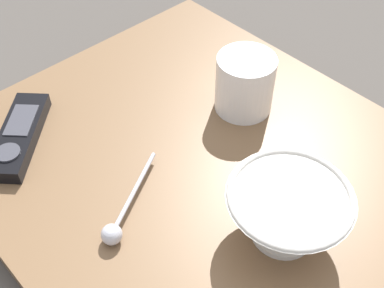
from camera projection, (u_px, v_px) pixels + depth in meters
ground_plane at (199, 171)px, 0.73m from camera, size 6.00×6.00×0.00m
table at (199, 165)px, 0.72m from camera, size 0.67×0.58×0.03m
cereal_bowl at (287, 212)px, 0.59m from camera, size 0.15×0.15×0.08m
coffee_mug at (245, 84)px, 0.75m from camera, size 0.09×0.09×0.09m
teaspoon at (117, 225)px, 0.61m from camera, size 0.08×0.14×0.03m
tv_remote_near at (19, 135)px, 0.72m from camera, size 0.15×0.16×0.03m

